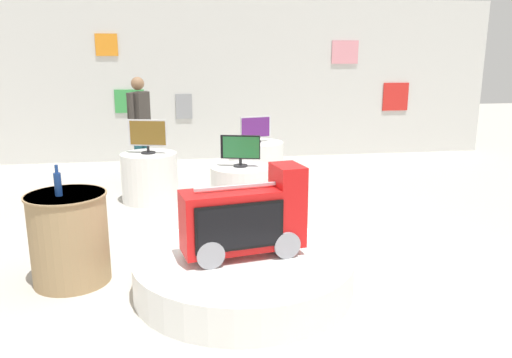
# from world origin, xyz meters

# --- Properties ---
(ground_plane) EXTENTS (30.00, 30.00, 0.00)m
(ground_plane) POSITION_xyz_m (0.00, 0.00, 0.00)
(ground_plane) COLOR #B2ADA3
(back_wall_display) EXTENTS (11.49, 0.13, 3.00)m
(back_wall_display) POSITION_xyz_m (0.00, 5.49, 1.50)
(back_wall_display) COLOR silver
(back_wall_display) RESTS_ON ground
(main_display_pedestal) EXTENTS (1.87, 1.87, 0.31)m
(main_display_pedestal) POSITION_xyz_m (0.06, -0.25, 0.16)
(main_display_pedestal) COLOR white
(main_display_pedestal) RESTS_ON ground
(novelty_firetruck_tv) EXTENTS (1.07, 0.55, 0.76)m
(novelty_firetruck_tv) POSITION_xyz_m (0.08, -0.25, 0.62)
(novelty_firetruck_tv) COLOR gray
(novelty_firetruck_tv) RESTS_ON main_display_pedestal
(display_pedestal_left_rear) EXTENTS (0.76, 0.76, 0.67)m
(display_pedestal_left_rear) POSITION_xyz_m (-0.86, 2.64, 0.34)
(display_pedestal_left_rear) COLOR white
(display_pedestal_left_rear) RESTS_ON ground
(tv_on_left_rear) EXTENTS (0.52, 0.19, 0.46)m
(tv_on_left_rear) POSITION_xyz_m (-0.86, 2.63, 0.93)
(tv_on_left_rear) COLOR black
(tv_on_left_rear) RESTS_ON display_pedestal_left_rear
(display_pedestal_center_rear) EXTENTS (0.85, 0.85, 0.67)m
(display_pedestal_center_rear) POSITION_xyz_m (0.72, 3.30, 0.34)
(display_pedestal_center_rear) COLOR white
(display_pedestal_center_rear) RESTS_ON ground
(tv_on_center_rear) EXTENTS (0.49, 0.16, 0.39)m
(tv_on_center_rear) POSITION_xyz_m (0.72, 3.30, 0.89)
(tv_on_center_rear) COLOR black
(tv_on_center_rear) RESTS_ON display_pedestal_center_rear
(display_pedestal_right_rear) EXTENTS (0.72, 0.72, 0.67)m
(display_pedestal_right_rear) POSITION_xyz_m (0.28, 1.62, 0.34)
(display_pedestal_right_rear) COLOR white
(display_pedestal_right_rear) RESTS_ON ground
(tv_on_right_rear) EXTENTS (0.47, 0.17, 0.38)m
(tv_on_right_rear) POSITION_xyz_m (0.28, 1.62, 0.89)
(tv_on_right_rear) COLOR black
(tv_on_right_rear) RESTS_ON display_pedestal_right_rear
(side_table_round) EXTENTS (0.69, 0.69, 0.81)m
(side_table_round) POSITION_xyz_m (-1.43, 0.14, 0.41)
(side_table_round) COLOR #9E7F56
(side_table_round) RESTS_ON ground
(bottle_on_side_table) EXTENTS (0.06, 0.06, 0.27)m
(bottle_on_side_table) POSITION_xyz_m (-1.47, 0.09, 0.92)
(bottle_on_side_table) COLOR navy
(bottle_on_side_table) RESTS_ON side_table_round
(shopper_browsing_near_truck) EXTENTS (0.33, 0.52, 1.65)m
(shopper_browsing_near_truck) POSITION_xyz_m (-1.04, 3.74, 0.96)
(shopper_browsing_near_truck) COLOR #194751
(shopper_browsing_near_truck) RESTS_ON ground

